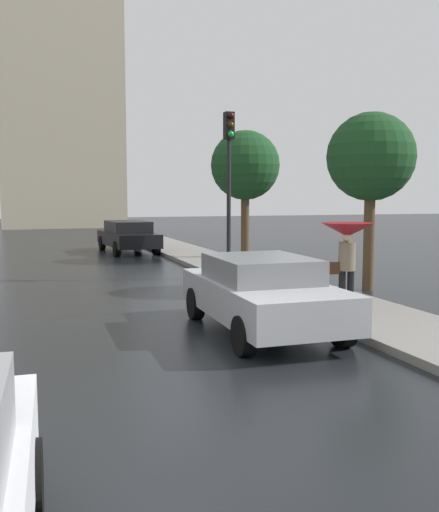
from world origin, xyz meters
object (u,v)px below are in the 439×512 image
at_px(pedestrian_with_umbrella_near, 347,239).
at_px(street_tree_mid, 245,166).
at_px(car_black_mid_road, 128,236).
at_px(car_silver_near_kerb, 261,292).
at_px(traffic_light, 229,163).
at_px(street_tree_near, 371,158).

xyz_separation_m(pedestrian_with_umbrella_near, street_tree_mid, (1.59, 9.75, 1.96)).
relative_size(pedestrian_with_umbrella_near, street_tree_mid, 0.36).
distance_m(car_black_mid_road, street_tree_mid, 6.40).
height_order(car_silver_near_kerb, car_black_mid_road, car_black_mid_road).
bearing_deg(pedestrian_with_umbrella_near, traffic_light, 108.74).
bearing_deg(traffic_light, street_tree_mid, 63.34).
bearing_deg(car_black_mid_road, car_silver_near_kerb, -94.65).
xyz_separation_m(car_silver_near_kerb, street_tree_near, (4.30, 3.24, 2.63)).
relative_size(car_silver_near_kerb, car_black_mid_road, 0.89).
xyz_separation_m(car_silver_near_kerb, pedestrian_with_umbrella_near, (2.23, 0.87, 0.83)).
bearing_deg(pedestrian_with_umbrella_near, car_silver_near_kerb, -146.61).
height_order(traffic_light, street_tree_mid, street_tree_mid).
distance_m(car_silver_near_kerb, car_black_mid_road, 15.10).
distance_m(car_black_mid_road, pedestrian_with_umbrella_near, 14.40).
height_order(car_black_mid_road, traffic_light, traffic_light).
relative_size(traffic_light, street_tree_near, 1.03).
relative_size(car_black_mid_road, traffic_light, 1.02).
relative_size(street_tree_near, street_tree_mid, 0.93).
xyz_separation_m(traffic_light, street_tree_mid, (2.20, 4.39, 0.18)).
bearing_deg(traffic_light, car_silver_near_kerb, -104.53).
distance_m(pedestrian_with_umbrella_near, street_tree_near, 3.62).
relative_size(car_silver_near_kerb, street_tree_mid, 0.87).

